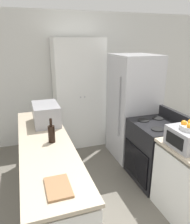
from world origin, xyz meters
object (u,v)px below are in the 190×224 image
at_px(refrigerator, 133,107).
at_px(wine_bottle, 51,133).
at_px(pantry_cabinet, 79,94).
at_px(toaster_oven, 186,138).
at_px(fruit_bowl, 189,126).
at_px(stove, 155,151).
at_px(microwave, 46,114).

xyz_separation_m(refrigerator, wine_bottle, (-1.57, -0.92, 0.11)).
distance_m(pantry_cabinet, wine_bottle, 1.86).
distance_m(toaster_oven, fruit_bowl, 0.15).
bearing_deg(stove, wine_bottle, -176.35).
bearing_deg(wine_bottle, microwave, 88.40).
distance_m(stove, wine_bottle, 1.64).
bearing_deg(fruit_bowl, toaster_oven, 111.09).
bearing_deg(refrigerator, stove, -92.19).
bearing_deg(toaster_oven, stove, 79.36).
distance_m(pantry_cabinet, microwave, 1.30).
bearing_deg(stove, fruit_bowl, -99.98).
height_order(pantry_cabinet, refrigerator, pantry_cabinet).
bearing_deg(fruit_bowl, microwave, 137.31).
xyz_separation_m(stove, wine_bottle, (-1.53, -0.10, 0.56)).
bearing_deg(pantry_cabinet, fruit_bowl, -75.05).
distance_m(refrigerator, fruit_bowl, 1.59).
distance_m(stove, microwave, 1.72).
relative_size(stove, microwave, 2.02).
bearing_deg(wine_bottle, stove, 3.65).
bearing_deg(toaster_oven, microwave, 137.53).
height_order(pantry_cabinet, fruit_bowl, pantry_cabinet).
height_order(pantry_cabinet, microwave, pantry_cabinet).
xyz_separation_m(stove, microwave, (-1.52, 0.54, 0.59)).
distance_m(pantry_cabinet, fruit_bowl, 2.42).
bearing_deg(stove, pantry_cabinet, 115.30).
bearing_deg(fruit_bowl, stove, 80.02).
height_order(pantry_cabinet, wine_bottle, pantry_cabinet).
distance_m(refrigerator, toaster_oven, 1.55).
height_order(stove, fruit_bowl, fruit_bowl).
distance_m(pantry_cabinet, refrigerator, 1.11).
xyz_separation_m(microwave, wine_bottle, (-0.02, -0.64, -0.03)).
distance_m(refrigerator, microwave, 1.58).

